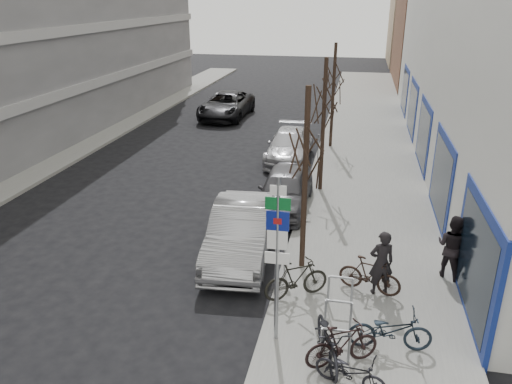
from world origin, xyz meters
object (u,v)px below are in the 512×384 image
at_px(tree_mid, 325,94).
at_px(lane_car, 226,105).
at_px(bike_far_inner, 370,275).
at_px(pedestrian_near, 381,263).
at_px(meter_back, 318,144).
at_px(parked_car_back, 290,146).
at_px(tree_near, 307,137).
at_px(bike_mid_inner, 296,279).
at_px(highway_sign_pole, 277,251).
at_px(bike_mid_curb, 391,327).
at_px(parked_car_mid, 285,189).
at_px(meter_front, 285,249).
at_px(bike_near_right, 342,344).
at_px(tree_far, 334,71).
at_px(meter_mid, 306,183).
at_px(pedestrian_far, 452,246).
at_px(parked_car_front, 241,231).
at_px(bike_rack, 338,312).
at_px(bike_near_left, 328,337).
at_px(bike_far_curb, 351,369).

distance_m(tree_mid, lane_car, 14.91).
bearing_deg(bike_far_inner, pedestrian_near, -74.33).
xyz_separation_m(meter_back, lane_car, (-6.90, 8.56, -0.08)).
xyz_separation_m(parked_car_back, pedestrian_near, (4.10, -11.63, 0.33)).
bearing_deg(tree_near, bike_mid_inner, -88.67).
distance_m(highway_sign_pole, bike_mid_curb, 3.12).
relative_size(parked_car_mid, lane_car, 0.77).
xyz_separation_m(tree_mid, bike_mid_curb, (2.39, -9.85, -3.38)).
xyz_separation_m(tree_mid, parked_car_mid, (-1.20, -2.00, -3.31)).
distance_m(meter_front, bike_near_right, 4.03).
distance_m(tree_near, parked_car_back, 11.28).
bearing_deg(lane_car, meter_front, -69.39).
height_order(tree_far, meter_back, tree_far).
distance_m(tree_far, meter_mid, 8.62).
xyz_separation_m(bike_mid_curb, pedestrian_far, (1.81, 3.63, 0.38)).
xyz_separation_m(tree_near, meter_mid, (-0.45, 5.00, -3.19)).
relative_size(meter_back, lane_car, 0.21).
distance_m(bike_near_right, parked_car_front, 5.71).
bearing_deg(highway_sign_pole, pedestrian_near, 45.75).
bearing_deg(bike_rack, lane_car, 111.27).
bearing_deg(bike_mid_curb, parked_car_back, 11.53).
bearing_deg(parked_car_back, bike_far_inner, -72.74).
bearing_deg(bike_near_left, meter_front, 96.86).
bearing_deg(bike_far_curb, tree_near, 36.36).
xyz_separation_m(highway_sign_pole, bike_far_inner, (2.15, 2.48, -1.79)).
bearing_deg(bike_far_inner, pedestrian_far, -44.46).
bearing_deg(parked_car_front, pedestrian_near, -25.41).
xyz_separation_m(tree_near, parked_car_front, (-1.99, 0.53, -3.26)).
bearing_deg(parked_car_front, highway_sign_pole, -71.13).
bearing_deg(highway_sign_pole, parked_car_back, 96.78).
distance_m(parked_car_front, pedestrian_near, 4.50).
relative_size(bike_rack, pedestrian_far, 1.19).
bearing_deg(bike_near_right, bike_far_curb, 169.46).
relative_size(meter_back, pedestrian_near, 0.69).
distance_m(tree_near, meter_front, 3.26).
bearing_deg(pedestrian_far, bike_mid_curb, 100.89).
bearing_deg(parked_car_front, bike_far_inner, -26.69).
relative_size(meter_back, bike_mid_inner, 0.69).
relative_size(tree_far, parked_car_mid, 1.18).
relative_size(meter_mid, bike_mid_inner, 0.69).
relative_size(tree_near, parked_car_front, 1.08).
xyz_separation_m(pedestrian_near, pedestrian_far, (1.98, 1.31, 0.03)).
bearing_deg(lane_car, meter_mid, -62.68).
bearing_deg(bike_mid_curb, tree_near, 30.03).
bearing_deg(parked_car_back, tree_near, -80.91).
bearing_deg(bike_near_right, bike_mid_curb, -82.18).
height_order(meter_back, lane_car, lane_car).
bearing_deg(tree_mid, meter_front, -93.68).
bearing_deg(tree_near, bike_near_left, -75.45).
xyz_separation_m(meter_front, bike_mid_inner, (0.49, -1.20, -0.21)).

